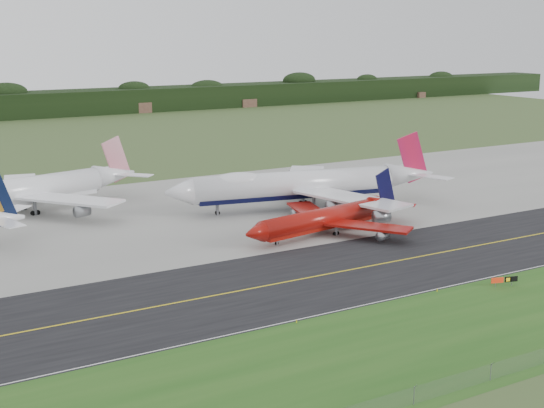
{
  "coord_description": "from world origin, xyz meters",
  "views": [
    {
      "loc": [
        -83.28,
        -107.86,
        41.32
      ],
      "look_at": [
        -7.98,
        22.0,
        6.95
      ],
      "focal_mm": 50.0,
      "sensor_mm": 36.0,
      "label": 1
    }
  ],
  "objects_px": {
    "jet_red_737": "(328,218)",
    "taxiway_sign": "(504,280)",
    "jet_ba_747": "(303,184)",
    "jet_star_tail": "(26,191)"
  },
  "relations": [
    {
      "from": "jet_star_tail",
      "to": "taxiway_sign",
      "type": "relative_size",
      "value": 12.71
    },
    {
      "from": "jet_red_737",
      "to": "jet_star_tail",
      "type": "height_order",
      "value": "jet_star_tail"
    },
    {
      "from": "jet_red_737",
      "to": "taxiway_sign",
      "type": "bearing_deg",
      "value": -81.88
    },
    {
      "from": "jet_red_737",
      "to": "taxiway_sign",
      "type": "xyz_separation_m",
      "value": [
        6.11,
        -42.83,
        -2.11
      ]
    },
    {
      "from": "jet_ba_747",
      "to": "taxiway_sign",
      "type": "xyz_separation_m",
      "value": [
        -1.43,
        -64.59,
        -4.72
      ]
    },
    {
      "from": "jet_red_737",
      "to": "jet_ba_747",
      "type": "bearing_deg",
      "value": 70.89
    },
    {
      "from": "jet_ba_747",
      "to": "jet_star_tail",
      "type": "bearing_deg",
      "value": 153.94
    },
    {
      "from": "jet_star_tail",
      "to": "taxiway_sign",
      "type": "height_order",
      "value": "jet_star_tail"
    },
    {
      "from": "jet_star_tail",
      "to": "taxiway_sign",
      "type": "distance_m",
      "value": 108.75
    },
    {
      "from": "jet_ba_747",
      "to": "jet_red_737",
      "type": "bearing_deg",
      "value": -109.11
    }
  ]
}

